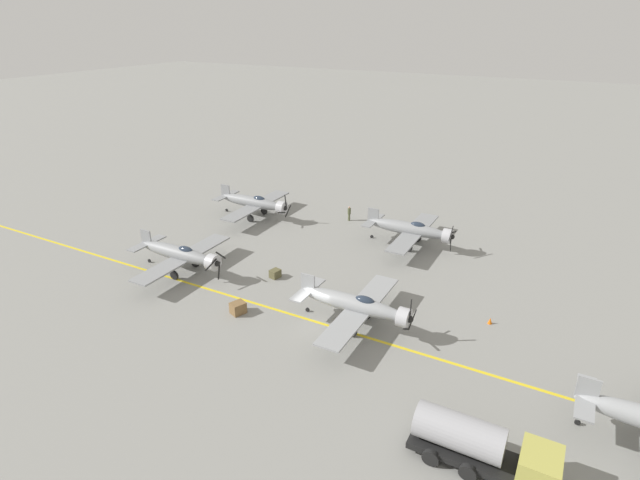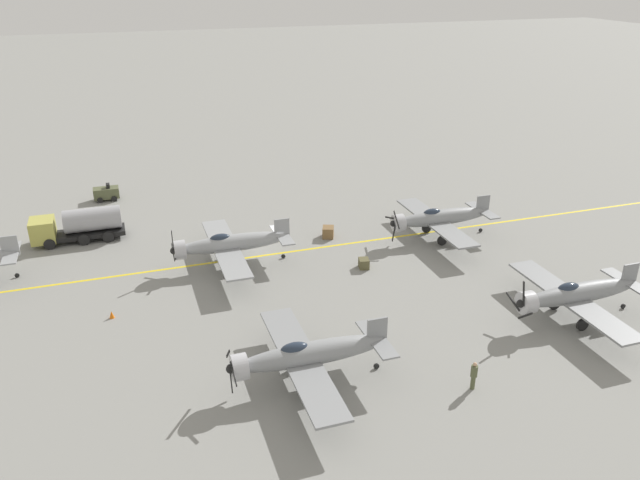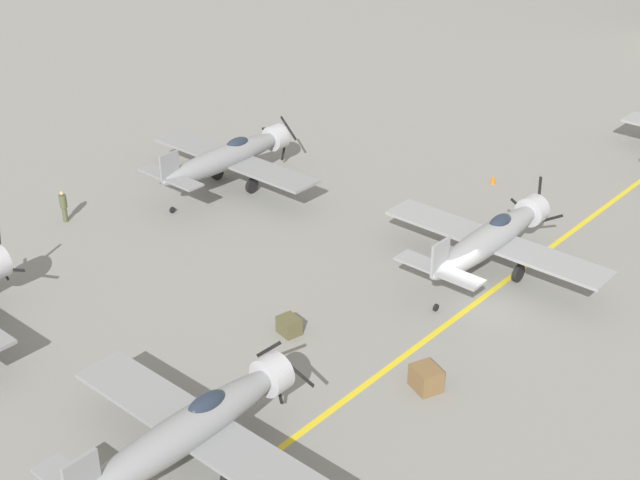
{
  "view_description": "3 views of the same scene",
  "coord_description": "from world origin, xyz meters",
  "px_view_note": "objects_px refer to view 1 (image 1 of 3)",
  "views": [
    {
      "loc": [
        30.8,
        17.33,
        23.25
      ],
      "look_at": [
        -8.52,
        -3.98,
        3.24
      ],
      "focal_mm": 28.0,
      "sensor_mm": 36.0,
      "label": 1
    },
    {
      "loc": [
        -47.8,
        11.14,
        23.29
      ],
      "look_at": [
        -5.15,
        -3.11,
        3.17
      ],
      "focal_mm": 35.0,
      "sensor_mm": 36.0,
      "label": 2
    },
    {
      "loc": [
        17.98,
        -31.19,
        22.5
      ],
      "look_at": [
        -4.85,
        -5.02,
        3.97
      ],
      "focal_mm": 50.0,
      "sensor_mm": 36.0,
      "label": 3
    }
  ],
  "objects_px": {
    "fuel_tanker": "(483,447)",
    "traffic_cone": "(490,321)",
    "airplane_mid_left": "(411,229)",
    "supply_crate_by_tanker": "(275,274)",
    "airplane_near_center": "(181,254)",
    "airplane_mid_center": "(356,305)",
    "supply_crate_mid_lane": "(238,308)",
    "ground_crew_walking": "(349,213)",
    "airplane_near_left": "(254,203)"
  },
  "relations": [
    {
      "from": "fuel_tanker",
      "to": "airplane_mid_center",
      "type": "bearing_deg",
      "value": -128.11
    },
    {
      "from": "airplane_near_center",
      "to": "supply_crate_mid_lane",
      "type": "distance_m",
      "value": 10.17
    },
    {
      "from": "airplane_mid_center",
      "to": "supply_crate_mid_lane",
      "type": "xyz_separation_m",
      "value": [
        3.02,
        -9.69,
        -1.51
      ]
    },
    {
      "from": "traffic_cone",
      "to": "airplane_mid_center",
      "type": "bearing_deg",
      "value": -59.92
    },
    {
      "from": "airplane_near_left",
      "to": "airplane_near_center",
      "type": "height_order",
      "value": "airplane_near_left"
    },
    {
      "from": "airplane_mid_left",
      "to": "supply_crate_by_tanker",
      "type": "height_order",
      "value": "airplane_mid_left"
    },
    {
      "from": "airplane_near_center",
      "to": "airplane_mid_center",
      "type": "bearing_deg",
      "value": 100.65
    },
    {
      "from": "airplane_mid_center",
      "to": "traffic_cone",
      "type": "height_order",
      "value": "airplane_mid_center"
    },
    {
      "from": "airplane_mid_center",
      "to": "ground_crew_walking",
      "type": "bearing_deg",
      "value": -170.47
    },
    {
      "from": "airplane_near_center",
      "to": "supply_crate_mid_lane",
      "type": "bearing_deg",
      "value": 81.94
    },
    {
      "from": "airplane_mid_center",
      "to": "ground_crew_walking",
      "type": "relative_size",
      "value": 6.45
    },
    {
      "from": "airplane_mid_left",
      "to": "airplane_near_center",
      "type": "relative_size",
      "value": 1.0
    },
    {
      "from": "ground_crew_walking",
      "to": "traffic_cone",
      "type": "height_order",
      "value": "ground_crew_walking"
    },
    {
      "from": "fuel_tanker",
      "to": "traffic_cone",
      "type": "distance_m",
      "value": 15.34
    },
    {
      "from": "ground_crew_walking",
      "to": "supply_crate_mid_lane",
      "type": "distance_m",
      "value": 23.91
    },
    {
      "from": "traffic_cone",
      "to": "airplane_near_center",
      "type": "bearing_deg",
      "value": -79.77
    },
    {
      "from": "airplane_mid_center",
      "to": "supply_crate_mid_lane",
      "type": "height_order",
      "value": "airplane_mid_center"
    },
    {
      "from": "airplane_mid_left",
      "to": "ground_crew_walking",
      "type": "distance_m",
      "value": 9.95
    },
    {
      "from": "ground_crew_walking",
      "to": "supply_crate_by_tanker",
      "type": "xyz_separation_m",
      "value": [
        16.97,
        0.08,
        -0.61
      ]
    },
    {
      "from": "airplane_mid_center",
      "to": "airplane_near_left",
      "type": "bearing_deg",
      "value": -144.13
    },
    {
      "from": "supply_crate_mid_lane",
      "to": "traffic_cone",
      "type": "xyz_separation_m",
      "value": [
        -8.63,
        19.37,
        -0.23
      ]
    },
    {
      "from": "airplane_mid_left",
      "to": "supply_crate_mid_lane",
      "type": "xyz_separation_m",
      "value": [
        20.23,
        -8.39,
        -1.51
      ]
    },
    {
      "from": "airplane_mid_center",
      "to": "supply_crate_by_tanker",
      "type": "bearing_deg",
      "value": -127.69
    },
    {
      "from": "airplane_near_left",
      "to": "airplane_mid_center",
      "type": "relative_size",
      "value": 1.0
    },
    {
      "from": "supply_crate_mid_lane",
      "to": "ground_crew_walking",
      "type": "bearing_deg",
      "value": -178.06
    },
    {
      "from": "airplane_mid_center",
      "to": "fuel_tanker",
      "type": "height_order",
      "value": "airplane_mid_center"
    },
    {
      "from": "airplane_mid_left",
      "to": "airplane_near_left",
      "type": "distance_m",
      "value": 20.15
    },
    {
      "from": "ground_crew_walking",
      "to": "airplane_mid_center",
      "type": "bearing_deg",
      "value": 26.71
    },
    {
      "from": "fuel_tanker",
      "to": "traffic_cone",
      "type": "height_order",
      "value": "fuel_tanker"
    },
    {
      "from": "airplane_near_left",
      "to": "fuel_tanker",
      "type": "bearing_deg",
      "value": 45.36
    },
    {
      "from": "airplane_mid_left",
      "to": "airplane_near_left",
      "type": "height_order",
      "value": "airplane_near_left"
    },
    {
      "from": "fuel_tanker",
      "to": "supply_crate_mid_lane",
      "type": "bearing_deg",
      "value": -106.53
    },
    {
      "from": "traffic_cone",
      "to": "airplane_mid_left",
      "type": "bearing_deg",
      "value": -136.56
    },
    {
      "from": "airplane_mid_left",
      "to": "supply_crate_mid_lane",
      "type": "height_order",
      "value": "airplane_mid_left"
    },
    {
      "from": "supply_crate_mid_lane",
      "to": "traffic_cone",
      "type": "relative_size",
      "value": 2.19
    },
    {
      "from": "airplane_near_center",
      "to": "supply_crate_mid_lane",
      "type": "xyz_separation_m",
      "value": [
        3.43,
        9.46,
        -1.51
      ]
    },
    {
      "from": "airplane_mid_left",
      "to": "supply_crate_mid_lane",
      "type": "relative_size",
      "value": 9.98
    },
    {
      "from": "airplane_mid_center",
      "to": "supply_crate_by_tanker",
      "type": "height_order",
      "value": "airplane_mid_center"
    },
    {
      "from": "airplane_mid_left",
      "to": "airplane_near_center",
      "type": "height_order",
      "value": "same"
    },
    {
      "from": "fuel_tanker",
      "to": "supply_crate_mid_lane",
      "type": "relative_size",
      "value": 6.66
    },
    {
      "from": "traffic_cone",
      "to": "fuel_tanker",
      "type": "bearing_deg",
      "value": 9.11
    },
    {
      "from": "ground_crew_walking",
      "to": "supply_crate_by_tanker",
      "type": "relative_size",
      "value": 1.91
    },
    {
      "from": "supply_crate_by_tanker",
      "to": "supply_crate_mid_lane",
      "type": "relative_size",
      "value": 0.81
    },
    {
      "from": "ground_crew_walking",
      "to": "airplane_near_left",
      "type": "bearing_deg",
      "value": -66.47
    },
    {
      "from": "airplane_near_left",
      "to": "supply_crate_mid_lane",
      "type": "height_order",
      "value": "airplane_near_left"
    },
    {
      "from": "airplane_mid_center",
      "to": "airplane_near_center",
      "type": "distance_m",
      "value": 19.15
    },
    {
      "from": "fuel_tanker",
      "to": "supply_crate_mid_lane",
      "type": "height_order",
      "value": "fuel_tanker"
    },
    {
      "from": "airplane_near_left",
      "to": "ground_crew_walking",
      "type": "height_order",
      "value": "airplane_near_left"
    },
    {
      "from": "airplane_mid_left",
      "to": "ground_crew_walking",
      "type": "height_order",
      "value": "airplane_mid_left"
    },
    {
      "from": "fuel_tanker",
      "to": "supply_crate_by_tanker",
      "type": "height_order",
      "value": "fuel_tanker"
    }
  ]
}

